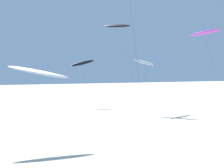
# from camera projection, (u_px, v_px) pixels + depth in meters

# --- Properties ---
(flying_kite_2) EXTENTS (6.21, 9.84, 19.91)m
(flying_kite_2) POSITION_uv_depth(u_px,v_px,m) (117.00, 26.00, 53.34)
(flying_kite_2) COLOR black
(flying_kite_2) RESTS_ON ground
(flying_kite_3) EXTENTS (6.63, 9.17, 10.69)m
(flying_kite_3) POSITION_uv_depth(u_px,v_px,m) (144.00, 62.00, 45.55)
(flying_kite_3) COLOR white
(flying_kite_3) RESTS_ON ground
(flying_kite_4) EXTENTS (2.47, 10.99, 16.70)m
(flying_kite_4) POSITION_uv_depth(u_px,v_px,m) (204.00, 33.00, 47.50)
(flying_kite_4) COLOR purple
(flying_kite_4) RESTS_ON ground
(flying_kite_8) EXTENTS (6.22, 7.62, 11.03)m
(flying_kite_8) POSITION_uv_depth(u_px,v_px,m) (83.00, 63.00, 52.84)
(flying_kite_8) COLOR black
(flying_kite_8) RESTS_ON ground
(flying_kite_9) EXTENTS (7.47, 9.77, 8.56)m
(flying_kite_9) POSITION_uv_depth(u_px,v_px,m) (39.00, 72.00, 25.95)
(flying_kite_9) COLOR white
(flying_kite_9) RESTS_ON ground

